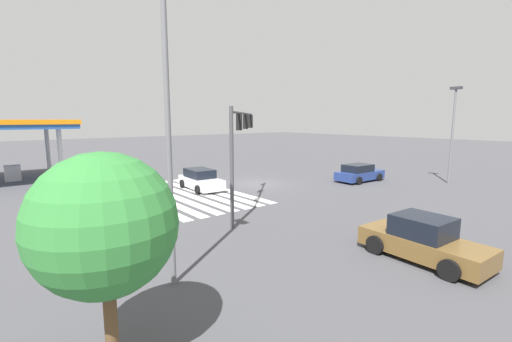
# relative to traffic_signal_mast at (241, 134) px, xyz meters

# --- Properties ---
(ground_plane) EXTENTS (154.25, 154.25, 0.00)m
(ground_plane) POSITION_rel_traffic_signal_mast_xyz_m (-5.78, 5.78, -4.22)
(ground_plane) COLOR #47474C
(crosswalk_markings) EXTENTS (11.29, 8.20, 0.01)m
(crosswalk_markings) POSITION_rel_traffic_signal_mast_xyz_m (-5.78, -1.22, -4.22)
(crosswalk_markings) COLOR silver
(crosswalk_markings) RESTS_ON ground_plane
(traffic_signal_mast) EXTENTS (5.65, 5.65, 5.58)m
(traffic_signal_mast) POSITION_rel_traffic_signal_mast_xyz_m (0.00, 0.00, 0.00)
(traffic_signal_mast) COLOR #47474C
(traffic_signal_mast) RESTS_ON ground_plane
(car_0) EXTENTS (4.32, 2.21, 1.47)m
(car_0) POSITION_rel_traffic_signal_mast_xyz_m (-6.65, 1.34, -3.53)
(car_0) COLOR silver
(car_0) RESTS_ON ground_plane
(car_1) EXTENTS (4.43, 2.23, 1.60)m
(car_1) POSITION_rel_traffic_signal_mast_xyz_m (9.35, 1.11, -3.51)
(car_1) COLOR brown
(car_1) RESTS_ON ground_plane
(car_2) EXTENTS (2.21, 4.35, 1.40)m
(car_2) POSITION_rel_traffic_signal_mast_xyz_m (-1.30, 12.97, -3.56)
(car_2) COLOR navy
(car_2) RESTS_ON ground_plane
(gas_station_canopy) EXTENTS (8.88, 8.88, 4.98)m
(gas_station_canopy) POSITION_rel_traffic_signal_mast_xyz_m (-19.28, -8.85, 0.24)
(gas_station_canopy) COLOR #23519E
(gas_station_canopy) RESTS_ON ground_plane
(pedestrian) EXTENTS (0.41, 0.41, 1.78)m
(pedestrian) POSITION_rel_traffic_signal_mast_xyz_m (-13.78, -1.51, -3.22)
(pedestrian) COLOR brown
(pedestrian) RESTS_ON ground_plane
(street_light_pole_a) EXTENTS (0.80, 0.36, 9.48)m
(street_light_pole_a) POSITION_rel_traffic_signal_mast_xyz_m (5.36, -6.61, 1.34)
(street_light_pole_a) COLOR slate
(street_light_pole_a) RESTS_ON ground_plane
(street_light_pole_b) EXTENTS (0.80, 0.36, 7.45)m
(street_light_pole_b) POSITION_rel_traffic_signal_mast_xyz_m (3.69, 17.66, 0.28)
(street_light_pole_b) COLOR slate
(street_light_pole_b) RESTS_ON ground_plane
(tree_corner_a) EXTENTS (2.79, 2.79, 4.42)m
(tree_corner_a) POSITION_rel_traffic_signal_mast_xyz_m (7.92, -9.17, -1.21)
(tree_corner_a) COLOR brown
(tree_corner_a) RESTS_ON ground_plane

